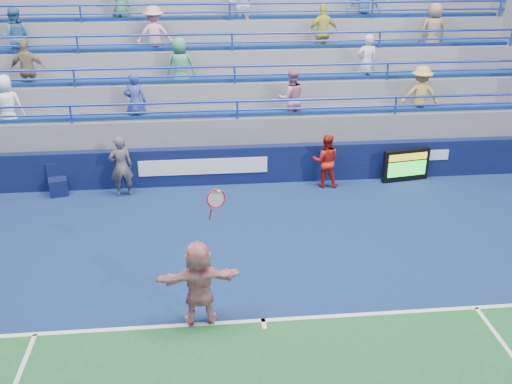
{
  "coord_description": "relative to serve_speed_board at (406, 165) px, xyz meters",
  "views": [
    {
      "loc": [
        -0.97,
        -8.56,
        6.53
      ],
      "look_at": [
        0.11,
        2.5,
        1.5
      ],
      "focal_mm": 40.0,
      "sensor_mm": 36.0,
      "label": 1
    }
  ],
  "objects": [
    {
      "name": "ground",
      "position": [
        -4.79,
        -6.16,
        -0.48
      ],
      "size": [
        120.0,
        120.0,
        0.0
      ],
      "primitive_type": "plane",
      "color": "#333538"
    },
    {
      "name": "sponsor_wall",
      "position": [
        -4.79,
        0.34,
        0.07
      ],
      "size": [
        18.0,
        0.32,
        1.1
      ],
      "color": "#0A1439",
      "rests_on": "ground"
    },
    {
      "name": "bleacher_stand",
      "position": [
        -4.8,
        4.11,
        1.06
      ],
      "size": [
        18.0,
        5.6,
        6.13
      ],
      "color": "slate",
      "rests_on": "ground"
    },
    {
      "name": "serve_speed_board",
      "position": [
        0.0,
        0.0,
        0.0
      ],
      "size": [
        1.4,
        0.37,
        0.96
      ],
      "color": "black",
      "rests_on": "ground"
    },
    {
      "name": "judge_chair",
      "position": [
        -9.77,
        0.0,
        -0.21
      ],
      "size": [
        0.59,
        0.6,
        0.85
      ],
      "color": "#0C133B",
      "rests_on": "ground"
    },
    {
      "name": "tennis_player",
      "position": [
        -5.94,
        -6.05,
        0.35
      ],
      "size": [
        1.57,
        0.59,
        2.68
      ],
      "color": "white",
      "rests_on": "ground"
    },
    {
      "name": "line_judge",
      "position": [
        -7.99,
        -0.23,
        0.37
      ],
      "size": [
        0.71,
        0.56,
        1.7
      ],
      "primitive_type": "imported",
      "rotation": [
        0.0,
        0.0,
        3.42
      ],
      "color": "#151A3B",
      "rests_on": "ground"
    },
    {
      "name": "ball_girl",
      "position": [
        -2.38,
        -0.14,
        0.28
      ],
      "size": [
        0.84,
        0.7,
        1.54
      ],
      "primitive_type": "imported",
      "rotation": [
        0.0,
        0.0,
        2.97
      ],
      "color": "red",
      "rests_on": "ground"
    }
  ]
}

